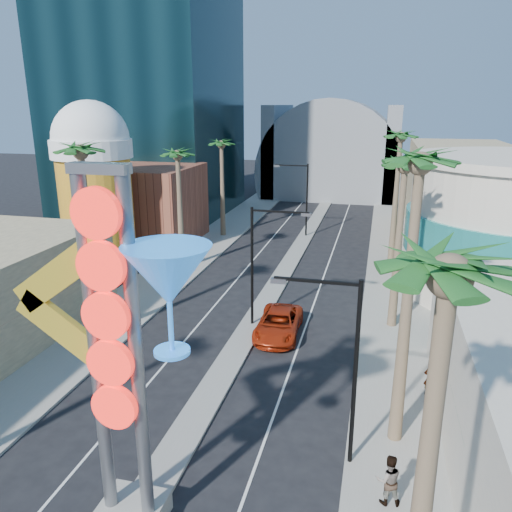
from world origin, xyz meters
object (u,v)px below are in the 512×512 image
Objects in this scene: red_pickup at (278,324)px; pedestrian_b at (389,480)px; neon_sign at (138,339)px; pedestrian_a at (430,378)px.

pedestrian_b is at bearing -64.74° from red_pickup.
pedestrian_b reaches higher than red_pickup.
neon_sign is 10.46m from pedestrian_b.
pedestrian_a is (8.74, -5.08, 0.27)m from red_pickup.
red_pickup is 14.53m from pedestrian_b.
red_pickup is 10.12m from pedestrian_a.
red_pickup is at bearing -32.36° from pedestrian_a.
neon_sign is at bearing -96.28° from red_pickup.
neon_sign is 6.36× the size of pedestrian_b.
neon_sign is 6.94× the size of pedestrian_a.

